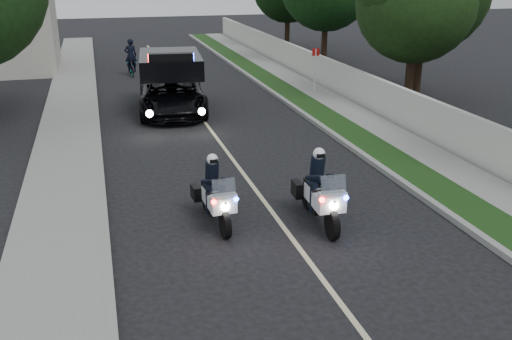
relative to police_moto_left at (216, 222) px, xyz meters
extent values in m
plane|color=black|center=(1.50, -2.42, 0.00)|extent=(120.00, 120.00, 0.00)
cube|color=gray|center=(5.60, 7.58, 0.07)|extent=(0.20, 60.00, 0.15)
cube|color=#193814|center=(6.30, 7.58, 0.08)|extent=(1.20, 60.00, 0.16)
cube|color=gray|center=(7.60, 7.58, 0.08)|extent=(1.40, 60.00, 0.16)
cube|color=beige|center=(8.60, 7.58, 0.75)|extent=(0.22, 60.00, 1.50)
cube|color=gray|center=(-2.60, 7.58, 0.07)|extent=(0.20, 60.00, 0.15)
cube|color=gray|center=(-3.70, 7.58, 0.08)|extent=(2.00, 60.00, 0.16)
cube|color=#BFB78C|center=(1.50, 7.58, 0.00)|extent=(0.12, 50.00, 0.01)
imported|color=black|center=(0.51, 11.25, 0.00)|extent=(3.19, 5.98, 2.80)
imported|color=black|center=(-0.53, 20.21, 0.00)|extent=(0.59, 1.61, 0.84)
imported|color=black|center=(-0.53, 20.21, 0.00)|extent=(0.70, 0.50, 1.83)
camera|label=1|loc=(-2.46, -12.51, 5.92)|focal=40.55mm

